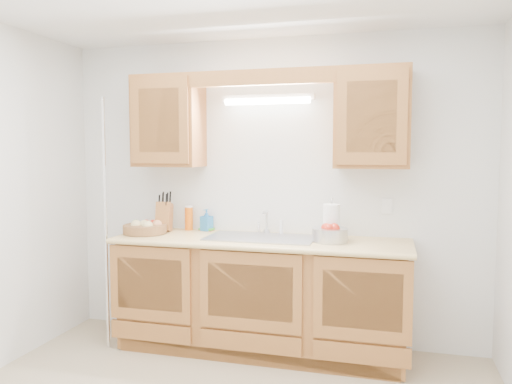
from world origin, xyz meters
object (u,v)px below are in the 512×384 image
(knife_block, at_px, (164,216))
(apple_bowl, at_px, (330,234))
(fruit_basket, at_px, (145,228))
(paper_towel, at_px, (331,222))

(knife_block, xyz_separation_m, apple_bowl, (1.42, -0.14, -0.06))
(fruit_basket, bearing_deg, paper_towel, 4.60)
(fruit_basket, distance_m, apple_bowl, 1.52)
(knife_block, distance_m, apple_bowl, 1.43)
(fruit_basket, bearing_deg, apple_bowl, 0.97)
(knife_block, relative_size, paper_towel, 1.08)
(fruit_basket, xyz_separation_m, paper_towel, (1.52, 0.12, 0.09))
(fruit_basket, relative_size, apple_bowl, 1.49)
(apple_bowl, bearing_deg, fruit_basket, -179.03)
(fruit_basket, relative_size, knife_block, 1.20)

